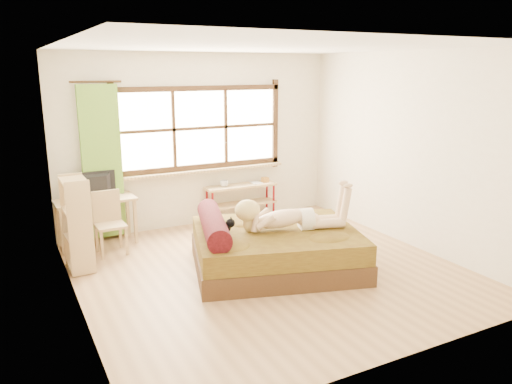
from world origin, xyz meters
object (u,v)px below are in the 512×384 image
woman (289,206)px  bookshelf (77,224)px  kitten (220,227)px  desk (96,205)px  chair (109,219)px  bed (272,247)px  pipe_shelf (242,194)px

woman → bookshelf: bookshelf is taller
kitten → desk: 2.14m
chair → woman: bearing=-42.0°
bed → bookshelf: size_ratio=2.04×
woman → pipe_shelf: woman is taller
kitten → pipe_shelf: size_ratio=0.25×
woman → kitten: size_ratio=4.67×
bed → bookshelf: (-2.16, 1.09, 0.32)m
chair → bookshelf: bearing=-138.2°
kitten → pipe_shelf: bearing=74.4°
desk → chair: chair is taller
bed → kitten: bearing=-170.6°
bed → kitten: bed is taller
chair → pipe_shelf: chair is taller
woman → kitten: woman is taller
bed → kitten: 0.76m
woman → chair: woman is taller
woman → kitten: bearing=-173.1°
kitten → bookshelf: (-1.48, 1.01, -0.03)m
bed → pipe_shelf: (0.56, 2.03, 0.17)m
bed → bookshelf: bookshelf is taller
woman → desk: size_ratio=1.28×
woman → bookshelf: 2.63m
chair → bookshelf: 0.65m
bookshelf → pipe_shelf: bearing=17.8°
chair → kitten: bearing=-56.6°
desk → chair: size_ratio=1.29×
pipe_shelf → bed: bearing=-105.0°
kitten → chair: bearing=141.8°
desk → chair: 0.40m
pipe_shelf → bookshelf: bookshelf is taller
bed → desk: size_ratio=2.18×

